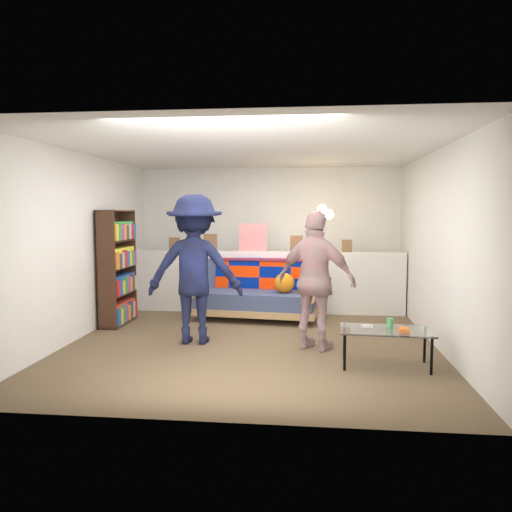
# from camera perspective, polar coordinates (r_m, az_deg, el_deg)

# --- Properties ---
(ground) EXTENTS (5.00, 5.00, 0.00)m
(ground) POSITION_cam_1_polar(r_m,az_deg,el_deg) (6.46, -0.39, -9.63)
(ground) COLOR brown
(ground) RESTS_ON ground
(room_shell) EXTENTS (4.60, 5.05, 2.45)m
(room_shell) POSITION_cam_1_polar(r_m,az_deg,el_deg) (6.72, 0.07, 5.34)
(room_shell) COLOR silver
(room_shell) RESTS_ON ground
(half_wall_ledge) EXTENTS (4.45, 0.15, 1.00)m
(half_wall_ledge) POSITION_cam_1_polar(r_m,az_deg,el_deg) (8.12, 1.07, -3.00)
(half_wall_ledge) COLOR silver
(half_wall_ledge) RESTS_ON ground
(ledge_decor) EXTENTS (2.97, 0.02, 0.45)m
(ledge_decor) POSITION_cam_1_polar(r_m,az_deg,el_deg) (8.06, -0.54, 1.78)
(ledge_decor) COLOR brown
(ledge_decor) RESTS_ON half_wall_ledge
(futon_sofa) EXTENTS (1.95, 1.09, 0.80)m
(futon_sofa) POSITION_cam_1_polar(r_m,az_deg,el_deg) (7.68, 0.23, -4.41)
(futon_sofa) COLOR #A88051
(futon_sofa) RESTS_ON ground
(bookshelf) EXTENTS (0.28, 0.83, 1.67)m
(bookshelf) POSITION_cam_1_polar(r_m,az_deg,el_deg) (7.56, -15.59, -1.67)
(bookshelf) COLOR #321B10
(bookshelf) RESTS_ON ground
(coffee_table) EXTENTS (0.99, 0.58, 0.50)m
(coffee_table) POSITION_cam_1_polar(r_m,az_deg,el_deg) (5.51, 14.71, -8.37)
(coffee_table) COLOR black
(coffee_table) RESTS_ON ground
(floor_lamp) EXTENTS (0.39, 0.32, 1.75)m
(floor_lamp) POSITION_cam_1_polar(r_m,az_deg,el_deg) (7.73, 7.38, 2.07)
(floor_lamp) COLOR black
(floor_lamp) RESTS_ON ground
(person_left) EXTENTS (1.24, 0.77, 1.85)m
(person_left) POSITION_cam_1_polar(r_m,az_deg,el_deg) (6.27, -7.03, -1.50)
(person_left) COLOR black
(person_left) RESTS_ON ground
(person_right) EXTENTS (1.05, 0.77, 1.66)m
(person_right) POSITION_cam_1_polar(r_m,az_deg,el_deg) (5.94, 6.89, -2.81)
(person_right) COLOR pink
(person_right) RESTS_ON ground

